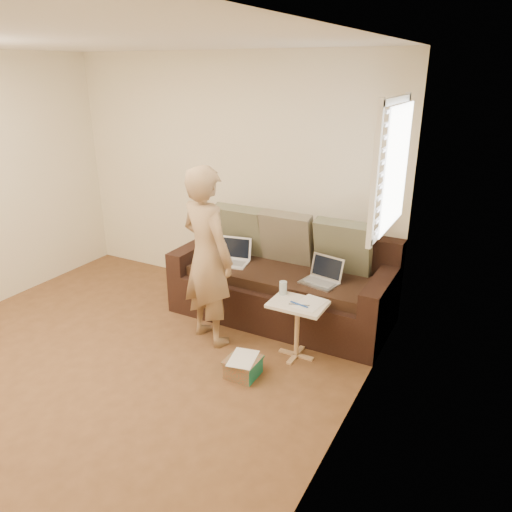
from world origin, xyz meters
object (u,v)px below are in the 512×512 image
object	(u,v)px
side_table	(297,330)
striped_box	(243,367)
person	(207,257)
drinking_glass	(283,288)
laptop_white	(230,264)
sofa	(282,278)
laptop_silver	(319,284)

from	to	relation	value
side_table	striped_box	world-z (taller)	side_table
person	drinking_glass	bearing A→B (deg)	-144.11
laptop_white	side_table	size ratio (longest dim) A/B	0.67
sofa	drinking_glass	distance (m)	0.61
drinking_glass	striped_box	distance (m)	0.78
drinking_glass	side_table	bearing A→B (deg)	-27.80
side_table	drinking_glass	bearing A→B (deg)	152.20
side_table	laptop_silver	bearing A→B (deg)	89.01
laptop_white	side_table	distance (m)	1.14
side_table	laptop_white	bearing A→B (deg)	152.51
sofa	laptop_white	world-z (taller)	sofa
person	drinking_glass	size ratio (longest dim) A/B	13.93
sofa	side_table	bearing A→B (deg)	-54.67
striped_box	drinking_glass	bearing A→B (deg)	81.89
laptop_white	person	xyz separation A→B (m)	(0.13, -0.61, 0.32)
laptop_white	person	distance (m)	0.70
person	drinking_glass	xyz separation A→B (m)	(0.66, 0.20, -0.25)
striped_box	laptop_white	bearing A→B (deg)	125.51
laptop_silver	person	xyz separation A→B (m)	(-0.86, -0.58, 0.32)
laptop_silver	laptop_white	bearing A→B (deg)	-170.63
laptop_silver	laptop_white	distance (m)	1.00
side_table	drinking_glass	xyz separation A→B (m)	(-0.19, 0.10, 0.33)
person	drinking_glass	world-z (taller)	person
laptop_silver	drinking_glass	xyz separation A→B (m)	(-0.20, -0.38, 0.07)
laptop_silver	drinking_glass	bearing A→B (deg)	-106.11
laptop_silver	person	bearing A→B (deg)	-134.74
person	side_table	xyz separation A→B (m)	(0.85, 0.10, -0.57)
striped_box	side_table	bearing A→B (deg)	60.77
sofa	striped_box	xyz separation A→B (m)	(0.17, -1.11, -0.34)
laptop_silver	side_table	distance (m)	0.54
laptop_silver	sofa	bearing A→B (deg)	173.46
laptop_white	person	size ratio (longest dim) A/B	0.21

